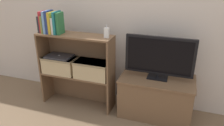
# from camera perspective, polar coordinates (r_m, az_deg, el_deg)

# --- Properties ---
(ground_plane) EXTENTS (16.00, 16.00, 0.00)m
(ground_plane) POSITION_cam_1_polar(r_m,az_deg,el_deg) (2.65, -0.95, -13.59)
(ground_plane) COLOR brown
(wall_back) EXTENTS (10.00, 0.05, 2.40)m
(wall_back) POSITION_cam_1_polar(r_m,az_deg,el_deg) (2.62, 2.60, 14.60)
(wall_back) COLOR beige
(wall_back) RESTS_ON ground_plane
(tv_stand) EXTENTS (0.82, 0.47, 0.47)m
(tv_stand) POSITION_cam_1_polar(r_m,az_deg,el_deg) (2.61, 11.36, -8.51)
(tv_stand) COLOR brown
(tv_stand) RESTS_ON ground_plane
(tv) EXTENTS (0.74, 0.14, 0.48)m
(tv) POSITION_cam_1_polar(r_m,az_deg,el_deg) (2.39, 12.25, 1.61)
(tv) COLOR black
(tv) RESTS_ON tv_stand
(bookshelf_lower_tier) EXTENTS (0.90, 0.26, 0.41)m
(bookshelf_lower_tier) POSITION_cam_1_polar(r_m,az_deg,el_deg) (2.81, -8.43, -5.22)
(bookshelf_lower_tier) COLOR brown
(bookshelf_lower_tier) RESTS_ON ground_plane
(bookshelf_upper_tier) EXTENTS (0.90, 0.26, 0.50)m
(bookshelf_upper_tier) POSITION_cam_1_polar(r_m,az_deg,el_deg) (2.63, -8.98, 3.68)
(bookshelf_upper_tier) COLOR brown
(bookshelf_upper_tier) RESTS_ON bookshelf_lower_tier
(book_charcoal) EXTENTS (0.03, 0.13, 0.19)m
(book_charcoal) POSITION_cam_1_polar(r_m,az_deg,el_deg) (2.70, -17.98, 9.67)
(book_charcoal) COLOR #232328
(book_charcoal) RESTS_ON bookshelf_upper_tier
(book_crimson) EXTENTS (0.02, 0.14, 0.25)m
(book_crimson) POSITION_cam_1_polar(r_m,az_deg,el_deg) (2.68, -17.57, 10.23)
(book_crimson) COLOR #B22328
(book_crimson) RESTS_ON bookshelf_upper_tier
(book_olive) EXTENTS (0.02, 0.16, 0.20)m
(book_olive) POSITION_cam_1_polar(r_m,az_deg,el_deg) (2.67, -17.09, 9.71)
(book_olive) COLOR olive
(book_olive) RESTS_ON bookshelf_upper_tier
(book_skyblue) EXTENTS (0.03, 0.16, 0.25)m
(book_skyblue) POSITION_cam_1_polar(r_m,az_deg,el_deg) (2.65, -16.57, 10.27)
(book_skyblue) COLOR #709ECC
(book_skyblue) RESTS_ON bookshelf_upper_tier
(book_navy) EXTENTS (0.03, 0.15, 0.26)m
(book_navy) POSITION_cam_1_polar(r_m,az_deg,el_deg) (2.63, -16.00, 10.30)
(book_navy) COLOR navy
(book_navy) RESTS_ON bookshelf_upper_tier
(book_mustard) EXTENTS (0.03, 0.15, 0.24)m
(book_mustard) POSITION_cam_1_polar(r_m,az_deg,el_deg) (2.61, -15.39, 10.12)
(book_mustard) COLOR gold
(book_mustard) RESTS_ON bookshelf_upper_tier
(book_ivory) EXTENTS (0.03, 0.14, 0.18)m
(book_ivory) POSITION_cam_1_polar(r_m,az_deg,el_deg) (2.60, -14.65, 9.46)
(book_ivory) COLOR silver
(book_ivory) RESTS_ON bookshelf_upper_tier
(book_teal) EXTENTS (0.03, 0.16, 0.25)m
(book_teal) POSITION_cam_1_polar(r_m,az_deg,el_deg) (2.58, -14.14, 10.19)
(book_teal) COLOR #1E7075
(book_teal) RESTS_ON bookshelf_upper_tier
(book_forest) EXTENTS (0.04, 0.13, 0.24)m
(book_forest) POSITION_cam_1_polar(r_m,az_deg,el_deg) (2.56, -13.43, 10.06)
(book_forest) COLOR #286638
(book_forest) RESTS_ON bookshelf_upper_tier
(baby_monitor) EXTENTS (0.05, 0.04, 0.14)m
(baby_monitor) POSITION_cam_1_polar(r_m,az_deg,el_deg) (2.36, -1.42, 7.92)
(baby_monitor) COLOR white
(baby_monitor) RESTS_ON bookshelf_upper_tier
(storage_basket_left) EXTENTS (0.41, 0.23, 0.20)m
(storage_basket_left) POSITION_cam_1_polar(r_m,az_deg,el_deg) (2.75, -13.41, -0.26)
(storage_basket_left) COLOR tan
(storage_basket_left) RESTS_ON bookshelf_lower_tier
(storage_basket_right) EXTENTS (0.41, 0.23, 0.20)m
(storage_basket_right) POSITION_cam_1_polar(r_m,az_deg,el_deg) (2.56, -5.15, -1.50)
(storage_basket_right) COLOR tan
(storage_basket_right) RESTS_ON bookshelf_lower_tier
(laptop) EXTENTS (0.31, 0.21, 0.02)m
(laptop) POSITION_cam_1_polar(r_m,az_deg,el_deg) (2.71, -13.60, 1.70)
(laptop) COLOR #2D2D33
(laptop) RESTS_ON storage_basket_left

